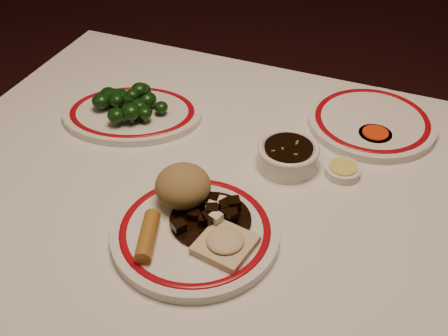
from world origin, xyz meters
TOP-DOWN VIEW (x-y plane):
  - dining_table at (0.00, 0.00)m, footprint 1.20×0.90m
  - main_plate at (-0.04, -0.11)m, footprint 0.33×0.33m
  - rice_mound at (-0.09, -0.06)m, footprint 0.09×0.09m
  - spring_roll at (-0.10, -0.16)m, footprint 0.05×0.10m
  - fried_wonton at (0.02, -0.13)m, footprint 0.09×0.09m
  - stirfry_heap at (-0.02, -0.08)m, footprint 0.13×0.13m
  - broccoli_plate at (-0.30, 0.14)m, footprint 0.34×0.31m
  - broccoli_pile at (-0.30, 0.14)m, footprint 0.15×0.13m
  - soy_bowl at (0.04, 0.11)m, footprint 0.11×0.11m
  - sweet_sour_dish at (0.17, 0.25)m, footprint 0.06×0.06m
  - mustard_dish at (0.14, 0.13)m, footprint 0.06×0.06m
  - far_plate at (0.16, 0.30)m, footprint 0.32×0.32m

SIDE VIEW (x-z plane):
  - dining_table at x=0.00m, z-range 0.28..1.03m
  - sweet_sour_dish at x=0.17m, z-range 0.75..0.77m
  - mustard_dish at x=0.14m, z-range 0.75..0.77m
  - broccoli_plate at x=-0.30m, z-range 0.75..0.77m
  - far_plate at x=0.16m, z-range 0.75..0.77m
  - main_plate at x=-0.04m, z-range 0.75..0.77m
  - soy_bowl at x=0.04m, z-range 0.75..0.79m
  - stirfry_heap at x=-0.02m, z-range 0.76..0.79m
  - fried_wonton at x=0.02m, z-range 0.77..0.79m
  - spring_roll at x=-0.10m, z-range 0.77..0.79m
  - broccoli_pile at x=-0.30m, z-range 0.76..0.81m
  - rice_mound at x=-0.09m, z-range 0.77..0.83m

